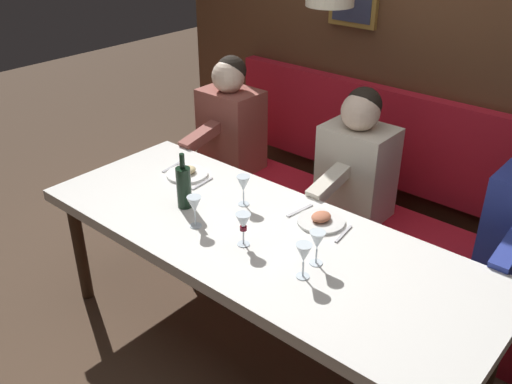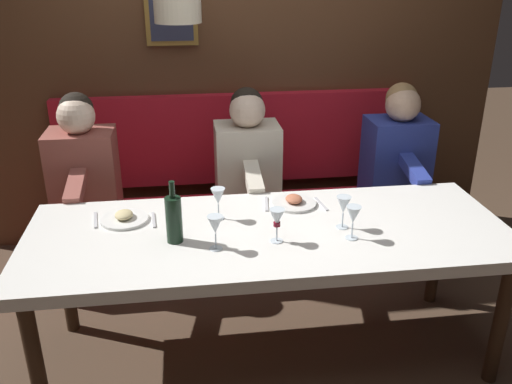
{
  "view_description": "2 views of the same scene",
  "coord_description": "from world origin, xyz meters",
  "px_view_note": "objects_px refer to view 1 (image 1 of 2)",
  "views": [
    {
      "loc": [
        -1.73,
        -1.47,
        2.2
      ],
      "look_at": [
        0.05,
        0.06,
        0.92
      ],
      "focal_mm": 39.24,
      "sensor_mm": 36.0,
      "label": 1
    },
    {
      "loc": [
        -2.32,
        0.38,
        1.95
      ],
      "look_at": [
        0.05,
        0.06,
        0.92
      ],
      "focal_mm": 38.14,
      "sensor_mm": 36.0,
      "label": 2
    }
  ],
  "objects_px": {
    "diner_near": "(357,159)",
    "wine_glass_2": "(243,185)",
    "diner_middle": "(230,118)",
    "wine_bottle": "(184,187)",
    "wine_glass_4": "(317,241)",
    "wine_glass_1": "(243,223)",
    "wine_glass_3": "(194,205)",
    "wine_glass_0": "(304,254)",
    "dining_table": "(258,244)"
  },
  "relations": [
    {
      "from": "diner_near",
      "to": "wine_glass_1",
      "type": "relative_size",
      "value": 4.82
    },
    {
      "from": "wine_glass_4",
      "to": "wine_bottle",
      "type": "bearing_deg",
      "value": 92.3
    },
    {
      "from": "diner_middle",
      "to": "wine_glass_1",
      "type": "height_order",
      "value": "diner_middle"
    },
    {
      "from": "wine_glass_1",
      "to": "wine_bottle",
      "type": "distance_m",
      "value": 0.47
    },
    {
      "from": "wine_glass_2",
      "to": "diner_near",
      "type": "bearing_deg",
      "value": -17.68
    },
    {
      "from": "diner_middle",
      "to": "wine_glass_0",
      "type": "relative_size",
      "value": 4.82
    },
    {
      "from": "wine_glass_2",
      "to": "wine_glass_4",
      "type": "relative_size",
      "value": 1.0
    },
    {
      "from": "diner_near",
      "to": "wine_bottle",
      "type": "distance_m",
      "value": 1.04
    },
    {
      "from": "wine_glass_2",
      "to": "wine_glass_3",
      "type": "height_order",
      "value": "same"
    },
    {
      "from": "wine_bottle",
      "to": "dining_table",
      "type": "bearing_deg",
      "value": -82.64
    },
    {
      "from": "diner_middle",
      "to": "wine_glass_1",
      "type": "distance_m",
      "value": 1.43
    },
    {
      "from": "wine_glass_4",
      "to": "wine_bottle",
      "type": "height_order",
      "value": "wine_bottle"
    },
    {
      "from": "wine_glass_0",
      "to": "diner_middle",
      "type": "bearing_deg",
      "value": 53.37
    },
    {
      "from": "dining_table",
      "to": "wine_glass_1",
      "type": "xyz_separation_m",
      "value": [
        -0.12,
        -0.02,
        0.18
      ]
    },
    {
      "from": "wine_glass_4",
      "to": "wine_bottle",
      "type": "xyz_separation_m",
      "value": [
        -0.03,
        0.81,
        -0.0
      ]
    },
    {
      "from": "diner_middle",
      "to": "wine_glass_3",
      "type": "distance_m",
      "value": 1.28
    },
    {
      "from": "diner_middle",
      "to": "wine_glass_4",
      "type": "xyz_separation_m",
      "value": [
        -0.91,
        -1.36,
        0.04
      ]
    },
    {
      "from": "diner_middle",
      "to": "wine_bottle",
      "type": "xyz_separation_m",
      "value": [
        -0.94,
        -0.55,
        0.04
      ]
    },
    {
      "from": "diner_near",
      "to": "wine_glass_4",
      "type": "bearing_deg",
      "value": -158.36
    },
    {
      "from": "wine_bottle",
      "to": "wine_glass_3",
      "type": "bearing_deg",
      "value": -118.65
    },
    {
      "from": "wine_glass_3",
      "to": "wine_glass_4",
      "type": "bearing_deg",
      "value": -78.08
    },
    {
      "from": "wine_glass_3",
      "to": "diner_middle",
      "type": "bearing_deg",
      "value": 35.32
    },
    {
      "from": "wine_glass_2",
      "to": "wine_glass_4",
      "type": "xyz_separation_m",
      "value": [
        -0.18,
        -0.59,
        0.0
      ]
    },
    {
      "from": "diner_middle",
      "to": "wine_glass_3",
      "type": "bearing_deg",
      "value": -144.68
    },
    {
      "from": "diner_near",
      "to": "wine_glass_3",
      "type": "bearing_deg",
      "value": 165.64
    },
    {
      "from": "wine_glass_0",
      "to": "wine_glass_4",
      "type": "distance_m",
      "value": 0.12
    },
    {
      "from": "diner_near",
      "to": "wine_glass_3",
      "type": "height_order",
      "value": "diner_near"
    },
    {
      "from": "dining_table",
      "to": "wine_glass_4",
      "type": "distance_m",
      "value": 0.4
    },
    {
      "from": "wine_glass_4",
      "to": "diner_near",
      "type": "bearing_deg",
      "value": 21.64
    },
    {
      "from": "wine_bottle",
      "to": "wine_glass_2",
      "type": "bearing_deg",
      "value": -45.45
    },
    {
      "from": "wine_glass_1",
      "to": "wine_glass_0",
      "type": "bearing_deg",
      "value": -92.85
    },
    {
      "from": "dining_table",
      "to": "wine_glass_2",
      "type": "bearing_deg",
      "value": 56.4
    },
    {
      "from": "diner_near",
      "to": "wine_glass_2",
      "type": "xyz_separation_m",
      "value": [
        -0.73,
        0.23,
        0.04
      ]
    },
    {
      "from": "wine_glass_1",
      "to": "wine_glass_3",
      "type": "distance_m",
      "value": 0.29
    },
    {
      "from": "wine_glass_2",
      "to": "wine_glass_0",
      "type": "bearing_deg",
      "value": -116.16
    },
    {
      "from": "dining_table",
      "to": "wine_bottle",
      "type": "bearing_deg",
      "value": 97.36
    },
    {
      "from": "dining_table",
      "to": "wine_glass_0",
      "type": "distance_m",
      "value": 0.44
    },
    {
      "from": "dining_table",
      "to": "wine_glass_1",
      "type": "bearing_deg",
      "value": -172.94
    },
    {
      "from": "diner_near",
      "to": "wine_glass_2",
      "type": "distance_m",
      "value": 0.76
    },
    {
      "from": "diner_middle",
      "to": "wine_glass_2",
      "type": "relative_size",
      "value": 4.82
    },
    {
      "from": "diner_middle",
      "to": "wine_glass_1",
      "type": "bearing_deg",
      "value": -134.55
    },
    {
      "from": "diner_near",
      "to": "wine_glass_2",
      "type": "height_order",
      "value": "diner_near"
    },
    {
      "from": "wine_glass_1",
      "to": "wine_glass_3",
      "type": "xyz_separation_m",
      "value": [
        -0.03,
        0.28,
        0.0
      ]
    },
    {
      "from": "diner_middle",
      "to": "wine_glass_4",
      "type": "relative_size",
      "value": 4.82
    },
    {
      "from": "diner_middle",
      "to": "wine_glass_0",
      "type": "distance_m",
      "value": 1.72
    },
    {
      "from": "diner_middle",
      "to": "wine_glass_0",
      "type": "xyz_separation_m",
      "value": [
        -1.02,
        -1.38,
        0.04
      ]
    },
    {
      "from": "wine_glass_0",
      "to": "wine_glass_1",
      "type": "height_order",
      "value": "same"
    },
    {
      "from": "diner_near",
      "to": "wine_glass_4",
      "type": "height_order",
      "value": "diner_near"
    },
    {
      "from": "diner_near",
      "to": "dining_table",
      "type": "bearing_deg",
      "value": -179.8
    },
    {
      "from": "wine_bottle",
      "to": "wine_glass_0",
      "type": "bearing_deg",
      "value": -95.76
    }
  ]
}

